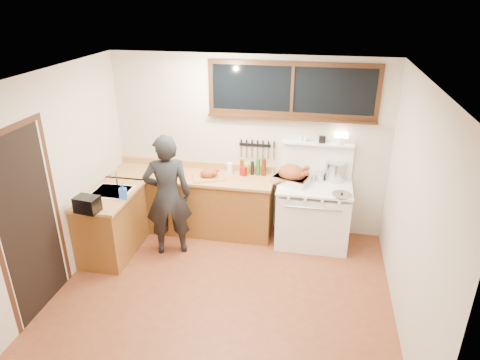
% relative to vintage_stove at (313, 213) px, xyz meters
% --- Properties ---
extents(ground_plane, '(4.00, 3.50, 0.02)m').
position_rel_vintage_stove_xyz_m(ground_plane, '(-1.00, -1.41, -0.48)').
color(ground_plane, brown).
extents(room_shell, '(4.10, 3.60, 2.65)m').
position_rel_vintage_stove_xyz_m(room_shell, '(-1.00, -1.41, 1.18)').
color(room_shell, beige).
rests_on(room_shell, ground).
extents(counter_back, '(2.44, 0.64, 1.00)m').
position_rel_vintage_stove_xyz_m(counter_back, '(-1.80, 0.04, -0.01)').
color(counter_back, brown).
rests_on(counter_back, ground).
extents(counter_left, '(0.64, 1.09, 0.90)m').
position_rel_vintage_stove_xyz_m(counter_left, '(-2.70, -0.79, -0.02)').
color(counter_left, brown).
rests_on(counter_left, ground).
extents(sink_unit, '(0.50, 0.45, 0.37)m').
position_rel_vintage_stove_xyz_m(sink_unit, '(-2.68, -0.71, 0.38)').
color(sink_unit, white).
rests_on(sink_unit, counter_left).
extents(vintage_stove, '(1.02, 0.74, 1.59)m').
position_rel_vintage_stove_xyz_m(vintage_stove, '(0.00, 0.00, 0.00)').
color(vintage_stove, white).
rests_on(vintage_stove, ground).
extents(back_window, '(2.32, 0.13, 0.77)m').
position_rel_vintage_stove_xyz_m(back_window, '(-0.40, 0.31, 1.60)').
color(back_window, black).
rests_on(back_window, room_shell).
extents(left_doorway, '(0.02, 1.04, 2.17)m').
position_rel_vintage_stove_xyz_m(left_doorway, '(-2.99, -1.96, 0.62)').
color(left_doorway, black).
rests_on(left_doorway, ground).
extents(knife_strip, '(0.52, 0.03, 0.28)m').
position_rel_vintage_stove_xyz_m(knife_strip, '(-0.88, 0.32, 0.84)').
color(knife_strip, black).
rests_on(knife_strip, room_shell).
extents(man, '(0.73, 0.60, 1.72)m').
position_rel_vintage_stove_xyz_m(man, '(-1.93, -0.61, 0.39)').
color(man, black).
rests_on(man, ground).
extents(soap_bottle, '(0.12, 0.13, 0.21)m').
position_rel_vintage_stove_xyz_m(soap_bottle, '(-2.43, -0.88, 0.54)').
color(soap_bottle, blue).
rests_on(soap_bottle, counter_left).
extents(toaster, '(0.31, 0.23, 0.20)m').
position_rel_vintage_stove_xyz_m(toaster, '(-2.70, -1.29, 0.53)').
color(toaster, black).
rests_on(toaster, counter_left).
extents(cutting_board, '(0.55, 0.49, 0.15)m').
position_rel_vintage_stove_xyz_m(cutting_board, '(-1.51, -0.02, 0.49)').
color(cutting_board, '#AF7F45').
rests_on(cutting_board, counter_back).
extents(roast_turkey, '(0.59, 0.51, 0.26)m').
position_rel_vintage_stove_xyz_m(roast_turkey, '(-0.33, 0.05, 0.54)').
color(roast_turkey, silver).
rests_on(roast_turkey, vintage_stove).
extents(stockpot, '(0.38, 0.38, 0.28)m').
position_rel_vintage_stove_xyz_m(stockpot, '(0.27, 0.26, 0.57)').
color(stockpot, silver).
rests_on(stockpot, vintage_stove).
extents(saucepan, '(0.17, 0.28, 0.11)m').
position_rel_vintage_stove_xyz_m(saucepan, '(0.04, 0.20, 0.49)').
color(saucepan, silver).
rests_on(saucepan, vintage_stove).
extents(pot_lid, '(0.32, 0.32, 0.04)m').
position_rel_vintage_stove_xyz_m(pot_lid, '(0.35, -0.25, 0.44)').
color(pot_lid, silver).
rests_on(pot_lid, vintage_stove).
extents(coffee_tin, '(0.11, 0.10, 0.13)m').
position_rel_vintage_stove_xyz_m(coffee_tin, '(-1.04, 0.16, 0.50)').
color(coffee_tin, maroon).
rests_on(coffee_tin, counter_back).
extents(pitcher, '(0.10, 0.10, 0.16)m').
position_rel_vintage_stove_xyz_m(pitcher, '(-1.25, 0.20, 0.51)').
color(pitcher, white).
rests_on(pitcher, counter_back).
extents(bottle_cluster, '(0.39, 0.07, 0.26)m').
position_rel_vintage_stove_xyz_m(bottle_cluster, '(-0.89, 0.22, 0.55)').
color(bottle_cluster, black).
rests_on(bottle_cluster, counter_back).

